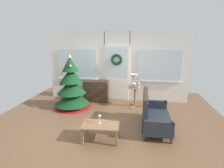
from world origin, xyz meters
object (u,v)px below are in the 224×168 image
at_px(flower_vase, 138,84).
at_px(wine_glass, 100,117).
at_px(side_table, 135,93).
at_px(gift_box, 79,107).
at_px(coffee_table, 101,126).
at_px(table_lamp, 134,79).
at_px(dresser_cabinet, 96,91).
at_px(christmas_tree, 72,89).
at_px(settee_sofa, 152,114).

height_order(flower_vase, wine_glass, flower_vase).
relative_size(side_table, gift_box, 3.68).
bearing_deg(flower_vase, coffee_table, -110.56).
relative_size(table_lamp, coffee_table, 0.51).
height_order(side_table, gift_box, side_table).
distance_m(dresser_cabinet, table_lamp, 1.54).
bearing_deg(dresser_cabinet, christmas_tree, -131.94).
distance_m(christmas_tree, gift_box, 0.67).
distance_m(flower_vase, gift_box, 2.10).
relative_size(coffee_table, gift_box, 4.63).
relative_size(dresser_cabinet, gift_box, 4.87).
height_order(coffee_table, gift_box, coffee_table).
xyz_separation_m(dresser_cabinet, flower_vase, (1.55, -0.41, 0.42)).
height_order(christmas_tree, settee_sofa, christmas_tree).
bearing_deg(table_lamp, wine_glass, -107.14).
bearing_deg(table_lamp, christmas_tree, -168.06).
relative_size(christmas_tree, gift_box, 9.67).
bearing_deg(gift_box, dresser_cabinet, 69.41).
height_order(settee_sofa, coffee_table, settee_sofa).
height_order(side_table, flower_vase, flower_vase).
bearing_deg(gift_box, christmas_tree, 146.58).
bearing_deg(dresser_cabinet, side_table, -13.48).
bearing_deg(coffee_table, christmas_tree, 127.04).
relative_size(table_lamp, wine_glass, 2.26).
height_order(wine_glass, gift_box, wine_glass).
relative_size(side_table, coffee_table, 0.79).
height_order(christmas_tree, side_table, christmas_tree).
relative_size(table_lamp, gift_box, 2.35).
bearing_deg(table_lamp, dresser_cabinet, 167.53).
distance_m(settee_sofa, gift_box, 2.46).
height_order(table_lamp, gift_box, table_lamp).
relative_size(settee_sofa, wine_glass, 7.70).
height_order(settee_sofa, table_lamp, table_lamp).
relative_size(settee_sofa, flower_vase, 4.29).
bearing_deg(wine_glass, side_table, 71.15).
relative_size(settee_sofa, side_table, 2.18).
bearing_deg(flower_vase, side_table, 149.04).
relative_size(settee_sofa, table_lamp, 3.41).
bearing_deg(dresser_cabinet, settee_sofa, -43.17).
distance_m(christmas_tree, coffee_table, 2.34).
relative_size(dresser_cabinet, wine_glass, 4.68).
bearing_deg(gift_box, table_lamp, 20.13).
relative_size(christmas_tree, dresser_cabinet, 1.98).
height_order(flower_vase, coffee_table, flower_vase).
xyz_separation_m(dresser_cabinet, coffee_table, (0.73, -2.59, -0.05)).
bearing_deg(wine_glass, dresser_cabinet, 105.35).
xyz_separation_m(dresser_cabinet, settee_sofa, (1.93, -1.81, -0.01)).
distance_m(dresser_cabinet, side_table, 1.49).
bearing_deg(flower_vase, wine_glass, -111.69).
xyz_separation_m(side_table, coffee_table, (-0.72, -2.24, -0.15)).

